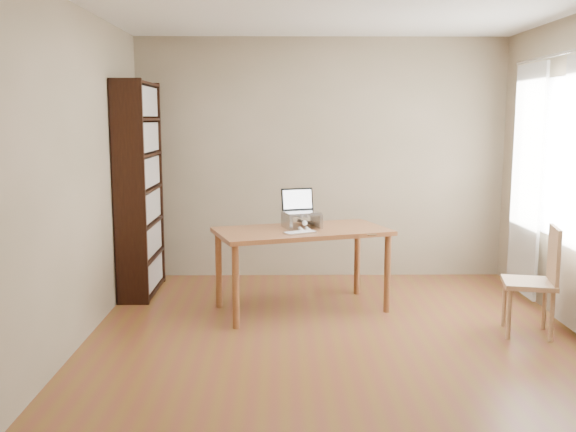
{
  "coord_description": "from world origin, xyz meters",
  "views": [
    {
      "loc": [
        -0.45,
        -4.75,
        1.75
      ],
      "look_at": [
        -0.38,
        0.92,
        0.87
      ],
      "focal_mm": 40.0,
      "sensor_mm": 36.0,
      "label": 1
    }
  ],
  "objects_px": {
    "bookshelf": "(140,189)",
    "laptop": "(302,207)",
    "desk": "(302,239)",
    "chair": "(538,277)",
    "cat": "(301,220)",
    "keyboard": "(300,232)"
  },
  "relations": [
    {
      "from": "bookshelf",
      "to": "laptop",
      "type": "distance_m",
      "value": 1.66
    },
    {
      "from": "keyboard",
      "to": "chair",
      "type": "distance_m",
      "value": 1.98
    },
    {
      "from": "bookshelf",
      "to": "laptop",
      "type": "xyz_separation_m",
      "value": [
        1.58,
        -0.47,
        -0.11
      ]
    },
    {
      "from": "desk",
      "to": "chair",
      "type": "bearing_deg",
      "value": -38.22
    },
    {
      "from": "desk",
      "to": "cat",
      "type": "distance_m",
      "value": 0.19
    },
    {
      "from": "desk",
      "to": "cat",
      "type": "height_order",
      "value": "cat"
    },
    {
      "from": "bookshelf",
      "to": "chair",
      "type": "distance_m",
      "value": 3.74
    },
    {
      "from": "bookshelf",
      "to": "laptop",
      "type": "relative_size",
      "value": 5.87
    },
    {
      "from": "keyboard",
      "to": "cat",
      "type": "distance_m",
      "value": 0.34
    },
    {
      "from": "bookshelf",
      "to": "chair",
      "type": "relative_size",
      "value": 2.36
    },
    {
      "from": "bookshelf",
      "to": "desk",
      "type": "bearing_deg",
      "value": -20.95
    },
    {
      "from": "keyboard",
      "to": "cat",
      "type": "height_order",
      "value": "cat"
    },
    {
      "from": "keyboard",
      "to": "chair",
      "type": "relative_size",
      "value": 0.34
    },
    {
      "from": "laptop",
      "to": "cat",
      "type": "distance_m",
      "value": 0.12
    },
    {
      "from": "cat",
      "to": "chair",
      "type": "xyz_separation_m",
      "value": [
        1.89,
        -0.8,
        -0.34
      ]
    },
    {
      "from": "laptop",
      "to": "keyboard",
      "type": "xyz_separation_m",
      "value": [
        -0.03,
        -0.35,
        -0.18
      ]
    },
    {
      "from": "bookshelf",
      "to": "keyboard",
      "type": "xyz_separation_m",
      "value": [
        1.56,
        -0.83,
        -0.29
      ]
    },
    {
      "from": "laptop",
      "to": "keyboard",
      "type": "height_order",
      "value": "laptop"
    },
    {
      "from": "keyboard",
      "to": "chair",
      "type": "bearing_deg",
      "value": -41.53
    },
    {
      "from": "bookshelf",
      "to": "chair",
      "type": "bearing_deg",
      "value": -20.52
    },
    {
      "from": "bookshelf",
      "to": "cat",
      "type": "height_order",
      "value": "bookshelf"
    },
    {
      "from": "bookshelf",
      "to": "laptop",
      "type": "height_order",
      "value": "bookshelf"
    }
  ]
}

